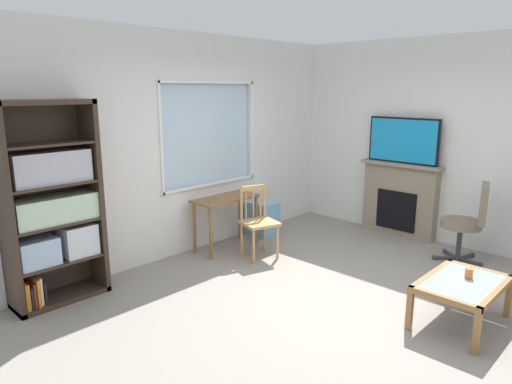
{
  "coord_description": "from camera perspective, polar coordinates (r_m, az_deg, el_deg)",
  "views": [
    {
      "loc": [
        -3.63,
        -2.34,
        2.09
      ],
      "look_at": [
        -0.2,
        0.94,
        1.01
      ],
      "focal_mm": 31.87,
      "sensor_mm": 36.0,
      "label": 1
    }
  ],
  "objects": [
    {
      "name": "tv",
      "position": [
        6.71,
        18.0,
        6.17
      ],
      "size": [
        0.06,
        1.02,
        0.64
      ],
      "color": "black",
      "rests_on": "fireplace"
    },
    {
      "name": "plastic_drawer_unit",
      "position": [
        6.63,
        0.79,
        -3.31
      ],
      "size": [
        0.35,
        0.4,
        0.49
      ],
      "primitive_type": "cube",
      "color": "#72ADDB",
      "rests_on": "ground"
    },
    {
      "name": "desk_under_window",
      "position": [
        5.99,
        -3.8,
        -1.8
      ],
      "size": [
        0.91,
        0.42,
        0.7
      ],
      "color": "brown",
      "rests_on": "ground"
    },
    {
      "name": "coffee_table",
      "position": [
        4.56,
        24.47,
        -10.82
      ],
      "size": [
        0.9,
        0.61,
        0.41
      ],
      "color": "#8C9E99",
      "rests_on": "ground"
    },
    {
      "name": "ground",
      "position": [
        4.8,
        10.06,
        -13.3
      ],
      "size": [
        5.99,
        5.58,
        0.02
      ],
      "primitive_type": "cube",
      "color": "gray"
    },
    {
      "name": "wall_right",
      "position": [
        6.65,
        22.96,
        5.77
      ],
      "size": [
        0.12,
        4.78,
        2.77
      ],
      "primitive_type": "cube",
      "color": "silver",
      "rests_on": "ground"
    },
    {
      "name": "bookshelf",
      "position": [
        4.85,
        -24.25,
        -1.85
      ],
      "size": [
        0.9,
        0.38,
        2.0
      ],
      "color": "#38281E",
      "rests_on": "ground"
    },
    {
      "name": "office_chair",
      "position": [
        6.07,
        25.21,
        -3.05
      ],
      "size": [
        0.58,
        0.56,
        1.0
      ],
      "color": "#7A6B5B",
      "rests_on": "ground"
    },
    {
      "name": "sippy_cup",
      "position": [
        4.62,
        25.16,
        -9.2
      ],
      "size": [
        0.07,
        0.07,
        0.09
      ],
      "primitive_type": "cylinder",
      "color": "orange",
      "rests_on": "coffee_table"
    },
    {
      "name": "wall_back_with_window",
      "position": [
        5.91,
        -8.47,
        5.72
      ],
      "size": [
        4.99,
        0.15,
        2.77
      ],
      "color": "silver",
      "rests_on": "ground"
    },
    {
      "name": "fireplace",
      "position": [
        6.87,
        17.58,
        -0.85
      ],
      "size": [
        0.26,
        1.17,
        1.06
      ],
      "color": "gray",
      "rests_on": "ground"
    },
    {
      "name": "wooden_chair",
      "position": [
        5.71,
        0.26,
        -3.69
      ],
      "size": [
        0.52,
        0.51,
        0.9
      ],
      "color": "tan",
      "rests_on": "ground"
    }
  ]
}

